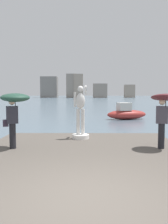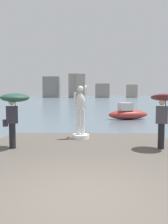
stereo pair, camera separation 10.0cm
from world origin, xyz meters
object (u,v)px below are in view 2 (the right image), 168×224
object	(u,v)px
onlooker_right	(164,106)
boat_mid	(128,113)
statue_white_figure	(81,118)
onlooker_left	(14,104)

from	to	relation	value
onlooker_right	boat_mid	xyz separation A→B (m)	(0.92, 12.68, -1.36)
statue_white_figure	boat_mid	world-z (taller)	statue_white_figure
onlooker_right	onlooker_left	bearing A→B (deg)	179.99
onlooker_left	boat_mid	bearing A→B (deg)	64.29
statue_white_figure	boat_mid	bearing A→B (deg)	70.57
onlooker_right	boat_mid	distance (m)	12.78
onlooker_left	boat_mid	size ratio (longest dim) A/B	0.50
onlooker_left	onlooker_right	bearing A→B (deg)	-0.01
statue_white_figure	boat_mid	distance (m)	11.61
statue_white_figure	onlooker_left	xyz separation A→B (m)	(-2.25, -1.75, 0.67)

